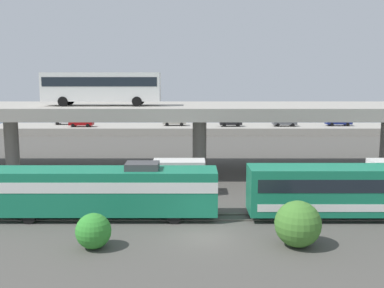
% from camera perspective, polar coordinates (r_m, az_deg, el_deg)
% --- Properties ---
extents(ground_plane, '(260.00, 260.00, 0.00)m').
position_cam_1_polar(ground_plane, '(29.70, 1.50, -11.83)').
color(ground_plane, '#4C4944').
extents(rail_strip_near, '(110.00, 0.12, 0.12)m').
position_cam_1_polar(rail_strip_near, '(32.78, 1.33, -9.71)').
color(rail_strip_near, '#59544C').
rests_on(rail_strip_near, ground_plane).
extents(rail_strip_far, '(110.00, 0.12, 0.12)m').
position_cam_1_polar(rail_strip_far, '(34.13, 1.27, -8.96)').
color(rail_strip_far, '#59544C').
rests_on(rail_strip_far, ground_plane).
extents(train_locomotive, '(17.64, 3.04, 4.18)m').
position_cam_1_polar(train_locomotive, '(33.64, -12.64, -5.66)').
color(train_locomotive, '#197A56').
rests_on(train_locomotive, ground_plane).
extents(highway_overpass, '(96.00, 12.36, 7.37)m').
position_cam_1_polar(highway_overpass, '(47.97, 0.86, 4.10)').
color(highway_overpass, '#9E998E').
rests_on(highway_overpass, ground_plane).
extents(transit_bus_on_overpass, '(12.00, 2.68, 3.40)m').
position_cam_1_polar(transit_bus_on_overpass, '(47.02, -11.55, 7.32)').
color(transit_bus_on_overpass, silver).
rests_on(transit_bus_on_overpass, highway_overpass).
extents(service_truck_east, '(6.80, 2.46, 3.04)m').
position_cam_1_polar(service_truck_east, '(39.77, -3.05, -4.07)').
color(service_truck_east, '#515459').
rests_on(service_truck_east, ground_plane).
extents(pier_parking_lot, '(76.05, 10.25, 1.29)m').
position_cam_1_polar(pier_parking_lot, '(83.39, 0.45, 1.95)').
color(pier_parking_lot, '#9E998E').
rests_on(pier_parking_lot, ground_plane).
extents(parked_car_0, '(4.14, 1.93, 1.50)m').
position_cam_1_polar(parked_car_0, '(88.15, -15.98, 2.91)').
color(parked_car_0, '#B7B7BC').
rests_on(parked_car_0, pier_parking_lot).
extents(parked_car_1, '(4.33, 1.97, 1.50)m').
position_cam_1_polar(parked_car_1, '(83.06, -2.40, 2.90)').
color(parked_car_1, '#9E998C').
rests_on(parked_car_1, pier_parking_lot).
extents(parked_car_2, '(4.03, 1.99, 1.50)m').
position_cam_1_polar(parked_car_2, '(82.01, 4.83, 2.80)').
color(parked_car_2, black).
rests_on(parked_car_2, pier_parking_lot).
extents(parked_car_3, '(4.69, 1.84, 1.50)m').
position_cam_1_polar(parked_car_3, '(86.93, 18.07, 2.74)').
color(parked_car_3, navy).
rests_on(parked_car_3, pier_parking_lot).
extents(parked_car_4, '(4.35, 1.96, 1.50)m').
position_cam_1_polar(parked_car_4, '(83.66, 11.59, 2.77)').
color(parked_car_4, '#515459').
rests_on(parked_car_4, pier_parking_lot).
extents(parked_car_5, '(4.30, 1.97, 1.50)m').
position_cam_1_polar(parked_car_5, '(83.53, -14.04, 2.68)').
color(parked_car_5, maroon).
rests_on(parked_car_5, pier_parking_lot).
extents(harbor_water, '(140.00, 36.00, 0.01)m').
position_cam_1_polar(harbor_water, '(106.32, 0.33, 3.06)').
color(harbor_water, navy).
rests_on(harbor_water, ground_plane).
extents(shrub_left, '(2.18, 2.18, 2.18)m').
position_cam_1_polar(shrub_left, '(28.21, -12.60, -10.81)').
color(shrub_left, '#328B2F').
rests_on(shrub_left, ground_plane).
extents(shrub_right, '(2.86, 2.86, 2.86)m').
position_cam_1_polar(shrub_right, '(28.50, 13.27, -9.91)').
color(shrub_right, '#437C2E').
rests_on(shrub_right, ground_plane).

